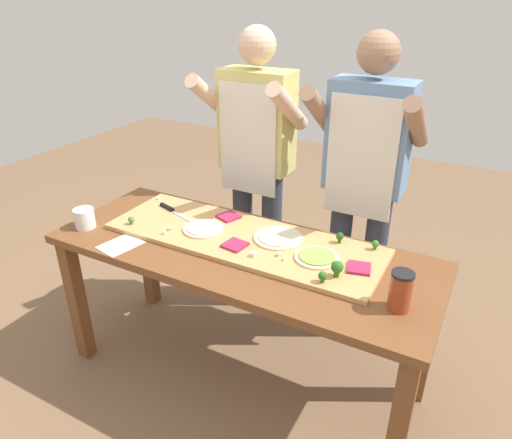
{
  "coord_description": "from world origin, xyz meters",
  "views": [
    {
      "loc": [
        0.95,
        -1.6,
        1.84
      ],
      "look_at": [
        0.03,
        0.1,
        0.87
      ],
      "focal_mm": 32.81,
      "sensor_mm": 36.0,
      "label": 1
    }
  ],
  "objects_px": {
    "broccoli_floret_center_right": "(337,268)",
    "chefs_knife": "(173,210)",
    "broccoli_floret_front_mid": "(323,276)",
    "cheese_crumble_a": "(253,254)",
    "broccoli_floret_front_right": "(131,220)",
    "cheese_crumble_d": "(164,233)",
    "pizza_whole_white_garlic": "(203,229)",
    "broccoli_floret_front_left": "(340,237)",
    "cheese_crumble_e": "(285,259)",
    "broccoli_floret_back_right": "(375,244)",
    "cheese_crumble_f": "(171,228)",
    "prep_table": "(241,268)",
    "sauce_jar": "(401,291)",
    "pizza_whole_cheese_artichoke": "(278,238)",
    "cheese_crumble_c": "(158,199)",
    "recipe_note": "(121,245)",
    "cheese_crumble_b": "(279,254)",
    "flour_cup": "(85,219)",
    "pizza_slice_near_right": "(229,216)",
    "cook_left": "(256,152)",
    "cook_right": "(365,171)",
    "pizza_whole_pesto_green": "(317,257)",
    "pizza_slice_far_left": "(359,268)",
    "pizza_slice_near_left": "(235,245)"
  },
  "relations": [
    {
      "from": "broccoli_floret_center_right",
      "to": "chefs_knife",
      "type": "bearing_deg",
      "value": 169.73
    },
    {
      "from": "broccoli_floret_front_mid",
      "to": "cheese_crumble_a",
      "type": "bearing_deg",
      "value": 172.71
    },
    {
      "from": "chefs_knife",
      "to": "broccoli_floret_front_right",
      "type": "height_order",
      "value": "broccoli_floret_front_right"
    },
    {
      "from": "broccoli_floret_front_mid",
      "to": "cheese_crumble_d",
      "type": "bearing_deg",
      "value": 178.65
    },
    {
      "from": "pizza_whole_white_garlic",
      "to": "broccoli_floret_front_right",
      "type": "xyz_separation_m",
      "value": [
        -0.35,
        -0.12,
        0.02
      ]
    },
    {
      "from": "broccoli_floret_front_left",
      "to": "cheese_crumble_e",
      "type": "bearing_deg",
      "value": -120.92
    },
    {
      "from": "broccoli_floret_back_right",
      "to": "cheese_crumble_f",
      "type": "distance_m",
      "value": 0.96
    },
    {
      "from": "prep_table",
      "to": "sauce_jar",
      "type": "height_order",
      "value": "sauce_jar"
    },
    {
      "from": "pizza_whole_cheese_artichoke",
      "to": "cheese_crumble_c",
      "type": "bearing_deg",
      "value": 173.68
    },
    {
      "from": "prep_table",
      "to": "broccoli_floret_front_left",
      "type": "relative_size",
      "value": 34.5
    },
    {
      "from": "cheese_crumble_e",
      "to": "recipe_note",
      "type": "relative_size",
      "value": 0.07
    },
    {
      "from": "cheese_crumble_a",
      "to": "cheese_crumble_e",
      "type": "relative_size",
      "value": 1.64
    },
    {
      "from": "broccoli_floret_front_left",
      "to": "cheese_crumble_e",
      "type": "xyz_separation_m",
      "value": [
        -0.16,
        -0.26,
        -0.02
      ]
    },
    {
      "from": "broccoli_floret_front_right",
      "to": "cheese_crumble_e",
      "type": "relative_size",
      "value": 3.12
    },
    {
      "from": "cheese_crumble_b",
      "to": "flour_cup",
      "type": "relative_size",
      "value": 0.17
    },
    {
      "from": "cheese_crumble_d",
      "to": "flour_cup",
      "type": "xyz_separation_m",
      "value": [
        -0.42,
        -0.09,
        0.01
      ]
    },
    {
      "from": "pizza_whole_white_garlic",
      "to": "pizza_slice_near_right",
      "type": "xyz_separation_m",
      "value": [
        0.04,
        0.17,
        -0.0
      ]
    },
    {
      "from": "pizza_whole_cheese_artichoke",
      "to": "pizza_slice_near_right",
      "type": "distance_m",
      "value": 0.33
    },
    {
      "from": "prep_table",
      "to": "cook_left",
      "type": "relative_size",
      "value": 1.08
    },
    {
      "from": "broccoli_floret_front_right",
      "to": "cook_right",
      "type": "height_order",
      "value": "cook_right"
    },
    {
      "from": "pizza_slice_near_right",
      "to": "recipe_note",
      "type": "bearing_deg",
      "value": -125.16
    },
    {
      "from": "sauce_jar",
      "to": "cook_right",
      "type": "relative_size",
      "value": 0.09
    },
    {
      "from": "broccoli_floret_front_left",
      "to": "cook_left",
      "type": "relative_size",
      "value": 0.03
    },
    {
      "from": "pizza_whole_pesto_green",
      "to": "broccoli_floret_center_right",
      "type": "bearing_deg",
      "value": -37.16
    },
    {
      "from": "broccoli_floret_front_left",
      "to": "broccoli_floret_front_right",
      "type": "distance_m",
      "value": 1.02
    },
    {
      "from": "sauce_jar",
      "to": "cheese_crumble_d",
      "type": "bearing_deg",
      "value": 179.17
    },
    {
      "from": "pizza_slice_near_right",
      "to": "cook_right",
      "type": "height_order",
      "value": "cook_right"
    },
    {
      "from": "pizza_slice_far_left",
      "to": "cheese_crumble_b",
      "type": "height_order",
      "value": "cheese_crumble_b"
    },
    {
      "from": "pizza_whole_cheese_artichoke",
      "to": "broccoli_floret_front_left",
      "type": "height_order",
      "value": "broccoli_floret_front_left"
    },
    {
      "from": "prep_table",
      "to": "pizza_whole_pesto_green",
      "type": "distance_m",
      "value": 0.38
    },
    {
      "from": "pizza_slice_near_left",
      "to": "cheese_crumble_d",
      "type": "distance_m",
      "value": 0.36
    },
    {
      "from": "prep_table",
      "to": "pizza_whole_cheese_artichoke",
      "type": "distance_m",
      "value": 0.23
    },
    {
      "from": "pizza_slice_near_left",
      "to": "cook_right",
      "type": "height_order",
      "value": "cook_right"
    },
    {
      "from": "broccoli_floret_front_right",
      "to": "cook_left",
      "type": "height_order",
      "value": "cook_left"
    },
    {
      "from": "broccoli_floret_front_right",
      "to": "cheese_crumble_d",
      "type": "height_order",
      "value": "broccoli_floret_front_right"
    },
    {
      "from": "pizza_whole_cheese_artichoke",
      "to": "broccoli_floret_center_right",
      "type": "distance_m",
      "value": 0.39
    },
    {
      "from": "broccoli_floret_center_right",
      "to": "broccoli_floret_front_left",
      "type": "bearing_deg",
      "value": 106.98
    },
    {
      "from": "recipe_note",
      "to": "cook_right",
      "type": "relative_size",
      "value": 0.11
    },
    {
      "from": "chefs_knife",
      "to": "recipe_note",
      "type": "distance_m",
      "value": 0.37
    },
    {
      "from": "cheese_crumble_a",
      "to": "pizza_slice_far_left",
      "type": "bearing_deg",
      "value": 15.36
    },
    {
      "from": "pizza_slice_near_right",
      "to": "broccoli_floret_front_left",
      "type": "height_order",
      "value": "broccoli_floret_front_left"
    },
    {
      "from": "broccoli_floret_front_left",
      "to": "cheese_crumble_b",
      "type": "bearing_deg",
      "value": -128.91
    },
    {
      "from": "pizza_whole_white_garlic",
      "to": "pizza_slice_far_left",
      "type": "bearing_deg",
      "value": 1.32
    },
    {
      "from": "broccoli_floret_front_right",
      "to": "broccoli_floret_center_right",
      "type": "distance_m",
      "value": 1.05
    },
    {
      "from": "pizza_slice_far_left",
      "to": "recipe_note",
      "type": "xyz_separation_m",
      "value": [
        -1.05,
        -0.29,
        -0.03
      ]
    },
    {
      "from": "broccoli_floret_front_mid",
      "to": "cheese_crumble_e",
      "type": "xyz_separation_m",
      "value": [
        -0.2,
        0.08,
        -0.02
      ]
    },
    {
      "from": "pizza_whole_pesto_green",
      "to": "sauce_jar",
      "type": "relative_size",
      "value": 1.22
    },
    {
      "from": "pizza_slice_near_left",
      "to": "broccoli_floret_back_right",
      "type": "bearing_deg",
      "value": 25.68
    },
    {
      "from": "broccoli_floret_front_mid",
      "to": "cheese_crumble_c",
      "type": "bearing_deg",
      "value": 163.46
    },
    {
      "from": "pizza_whole_pesto_green",
      "to": "cheese_crumble_a",
      "type": "bearing_deg",
      "value": -155.39
    }
  ]
}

